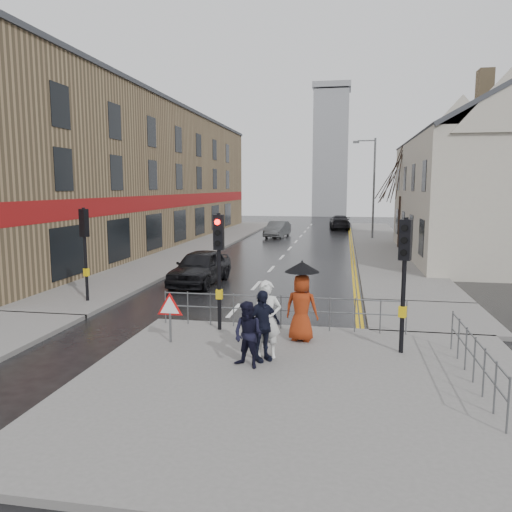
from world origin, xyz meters
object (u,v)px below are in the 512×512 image
at_px(pedestrian_a, 267,319).
at_px(car_parked, 200,267).
at_px(pedestrian_with_umbrella, 302,299).
at_px(car_mid, 277,229).
at_px(pedestrian_b, 248,335).
at_px(pedestrian_d, 262,326).

height_order(pedestrian_a, car_parked, pedestrian_a).
bearing_deg(pedestrian_with_umbrella, car_parked, 123.18).
bearing_deg(car_mid, pedestrian_with_umbrella, -73.80).
bearing_deg(pedestrian_a, pedestrian_with_umbrella, 54.83).
xyz_separation_m(pedestrian_with_umbrella, car_mid, (-4.57, 29.33, -0.61)).
bearing_deg(car_parked, pedestrian_b, -63.56).
height_order(pedestrian_with_umbrella, car_mid, pedestrian_with_umbrella).
distance_m(pedestrian_with_umbrella, car_mid, 29.69).
height_order(pedestrian_a, pedestrian_with_umbrella, pedestrian_with_umbrella).
distance_m(pedestrian_d, car_mid, 31.29).
xyz_separation_m(pedestrian_b, pedestrian_d, (0.23, 0.50, 0.09)).
distance_m(pedestrian_with_umbrella, car_parked, 9.42).
relative_size(pedestrian_a, pedestrian_d, 1.10).
distance_m(pedestrian_a, pedestrian_d, 0.29).
distance_m(pedestrian_d, car_parked, 10.54).
distance_m(pedestrian_a, car_mid, 31.04).
bearing_deg(pedestrian_b, pedestrian_with_umbrella, 88.95).
relative_size(car_parked, car_mid, 1.07).
height_order(pedestrian_a, car_mid, pedestrian_a).
height_order(pedestrian_a, pedestrian_d, pedestrian_a).
xyz_separation_m(pedestrian_a, pedestrian_b, (-0.32, -0.77, -0.18)).
relative_size(pedestrian_b, car_mid, 0.37).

